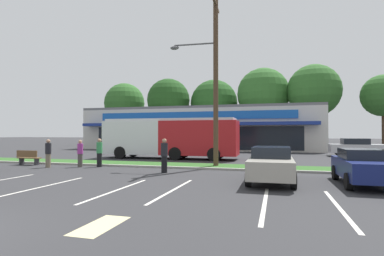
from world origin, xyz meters
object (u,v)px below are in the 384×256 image
city_bus (170,137)px  bus_stop_bench (28,157)px  car_1 (271,164)px  car_3 (364,166)px  pedestrian_by_pole (164,156)px  pedestrian_far (48,153)px  pedestrian_near_bench (80,153)px  pedestrian_mid (99,153)px  car_4 (357,147)px  car_0 (138,146)px  utility_pole (214,75)px

city_bus → bus_stop_bench: city_bus is taller
car_1 → car_3: bearing=92.6°
pedestrian_by_pole → car_3: bearing=51.2°
bus_stop_bench → car_3: size_ratio=0.39×
bus_stop_bench → pedestrian_far: pedestrian_far is taller
pedestrian_near_bench → pedestrian_mid: (1.11, 0.37, 0.04)m
car_3 → car_4: bearing=167.7°
car_0 → bus_stop_bench: bearing=82.6°
pedestrian_by_pole → pedestrian_far: pedestrian_by_pole is taller
bus_stop_bench → car_1: bearing=169.8°
utility_pole → car_0: 15.78m
car_1 → pedestrian_by_pole: (-5.46, 1.52, 0.13)m
car_0 → pedestrian_far: bearing=93.0°
car_0 → car_4: size_ratio=0.98×
car_3 → pedestrian_near_bench: pedestrian_near_bench is taller
city_bus → pedestrian_near_bench: city_bus is taller
car_0 → pedestrian_far: 13.64m
car_1 → car_3: size_ratio=1.09×
utility_pole → pedestrian_mid: size_ratio=6.02×
utility_pole → pedestrian_mid: (-6.85, -1.60, -4.73)m
car_3 → pedestrian_far: (-16.68, 1.70, 0.10)m
pedestrian_by_pole → utility_pole: bearing=116.8°
city_bus → pedestrian_far: city_bus is taller
pedestrian_far → pedestrian_mid: bearing=4.8°
utility_pole → car_3: (7.04, -4.44, -4.86)m
car_1 → pedestrian_mid: pedestrian_mid is taller
pedestrian_mid → utility_pole: bearing=-59.0°
pedestrian_far → bus_stop_bench: bearing=141.6°
car_1 → car_4: size_ratio=0.96×
utility_pole → city_bus: utility_pole is taller
utility_pole → car_1: size_ratio=2.34×
utility_pole → pedestrian_by_pole: (-2.01, -3.09, -4.71)m
utility_pole → city_bus: (-4.70, 5.22, -3.85)m
car_1 → car_4: car_4 is taller
car_4 → pedestrian_mid: 21.99m
car_4 → pedestrian_far: size_ratio=2.73×
car_0 → car_4: bearing=-177.5°
pedestrian_far → car_0: bearing=75.6°
pedestrian_by_pole → pedestrian_mid: size_ratio=1.03×
utility_pole → bus_stop_bench: utility_pole is taller
bus_stop_bench → pedestrian_far: (2.37, -0.91, 0.35)m
car_3 → pedestrian_far: size_ratio=2.42×
utility_pole → pedestrian_far: 11.09m
car_3 → pedestrian_near_bench: 15.20m
city_bus → car_1: size_ratio=2.47×
bus_stop_bench → pedestrian_mid: bearing=-177.5°
bus_stop_bench → car_4: (22.60, 13.63, 0.32)m
car_1 → pedestrian_by_pole: bearing=-105.5°
utility_pole → pedestrian_near_bench: utility_pole is taller
pedestrian_near_bench → car_4: bearing=-119.2°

